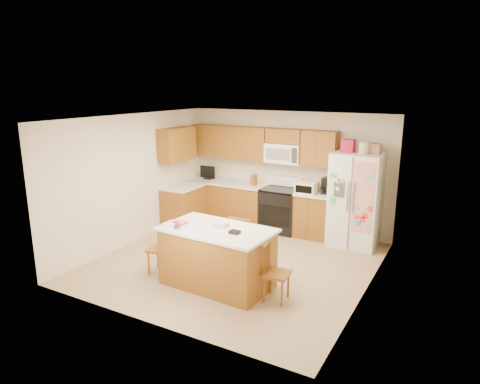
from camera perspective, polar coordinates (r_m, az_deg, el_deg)
The scene contains 9 objects.
ground at distance 7.60m, azimuth -0.65°, elevation -9.35°, with size 4.50×4.50×0.00m, color #9A7D66.
room_shell at distance 7.15m, azimuth -0.68°, elevation 1.31°, with size 4.60×4.60×2.52m.
cabinetry at distance 9.25m, azimuth -0.45°, elevation 0.93°, with size 3.36×1.56×2.15m.
stove at distance 9.07m, azimuth 5.43°, elevation -2.29°, with size 0.76×0.65×1.13m.
refrigerator at distance 8.41m, azimuth 15.15°, elevation -0.87°, with size 0.90×0.79×2.04m.
island at distance 6.63m, azimuth -3.04°, elevation -8.61°, with size 1.73×1.07×1.01m.
windsor_chair_left at distance 7.18m, azimuth -10.44°, elevation -7.43°, with size 0.43×0.44×0.88m.
windsor_chair_back at distance 7.17m, azimuth 0.31°, elevation -6.99°, with size 0.42×0.40×0.93m.
windsor_chair_right at distance 6.23m, azimuth 4.69°, elevation -10.72°, with size 0.40×0.41×0.88m.
Camera 1 is at (3.46, -6.05, 3.02)m, focal length 32.00 mm.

